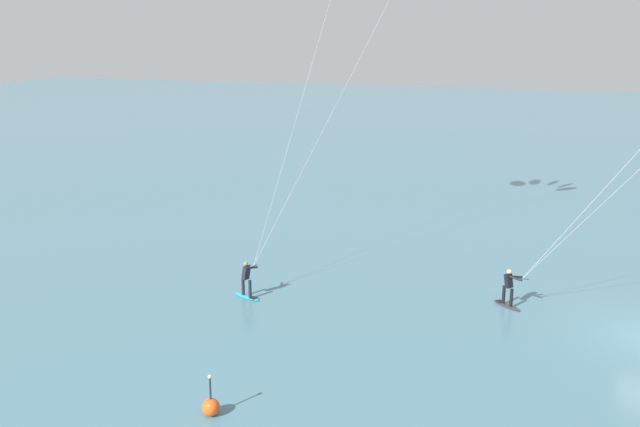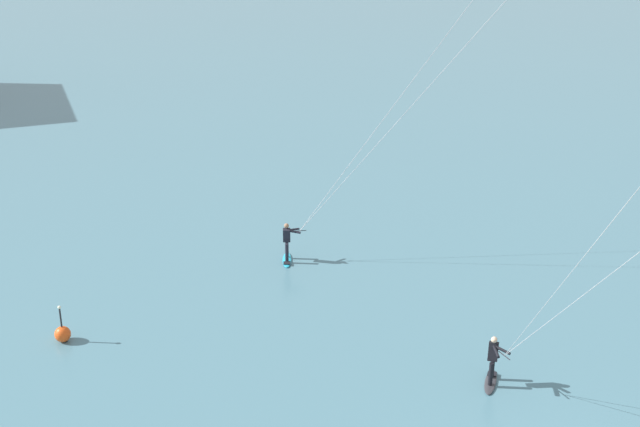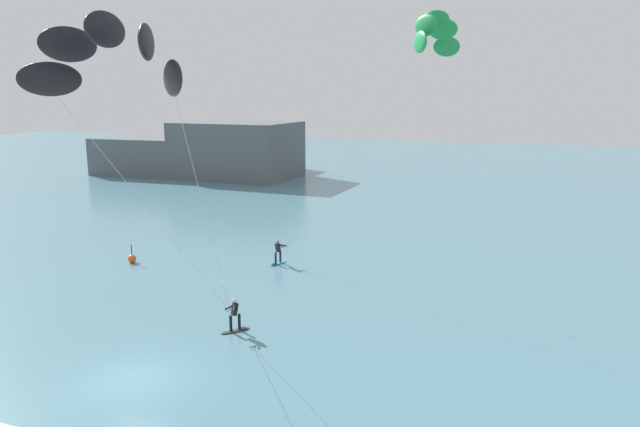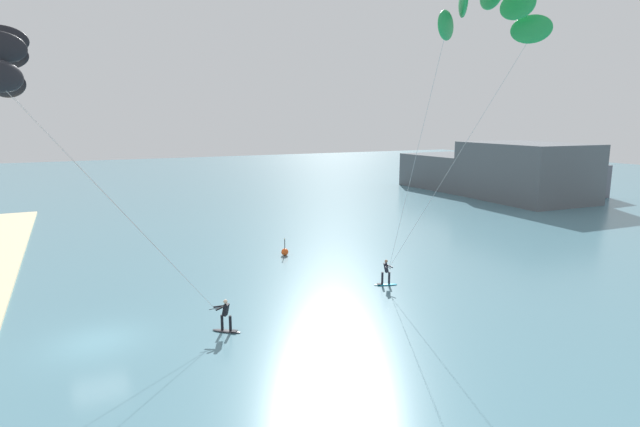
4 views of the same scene
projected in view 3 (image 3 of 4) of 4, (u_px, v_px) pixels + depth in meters
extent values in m
plane|color=slate|center=(132.00, 381.00, 23.56)|extent=(240.00, 240.00, 0.00)
ellipsoid|color=#333338|center=(235.00, 331.00, 28.40)|extent=(1.24, 1.38, 0.08)
cube|color=black|center=(243.00, 328.00, 28.59)|extent=(0.40, 0.40, 0.02)
cylinder|color=black|center=(231.00, 323.00, 28.20)|extent=(0.14, 0.14, 0.78)
cylinder|color=black|center=(239.00, 321.00, 28.42)|extent=(0.14, 0.14, 0.78)
cube|color=black|center=(235.00, 309.00, 28.17)|extent=(0.44, 0.44, 0.63)
sphere|color=beige|center=(234.00, 301.00, 28.08)|extent=(0.20, 0.20, 0.20)
cylinder|color=black|center=(230.00, 310.00, 27.63)|extent=(0.05, 0.55, 0.03)
cylinder|color=black|center=(234.00, 308.00, 27.84)|extent=(0.33, 0.59, 0.15)
cylinder|color=black|center=(230.00, 307.00, 27.91)|extent=(0.29, 0.60, 0.15)
ellipsoid|color=black|center=(50.00, 79.00, 18.89)|extent=(1.57, 1.66, 1.10)
ellipsoid|color=black|center=(68.00, 44.00, 18.43)|extent=(0.98, 1.95, 1.10)
ellipsoid|color=black|center=(105.00, 29.00, 17.93)|extent=(0.39, 1.98, 1.10)
ellipsoid|color=black|center=(146.00, 42.00, 17.60)|extent=(1.11, 1.92, 1.10)
ellipsoid|color=black|center=(173.00, 78.00, 17.58)|extent=(1.66, 1.57, 1.10)
cylinder|color=#B2B2B7|center=(157.00, 220.00, 23.29)|extent=(1.98, 7.85, 10.22)
cylinder|color=#B2B2B7|center=(208.00, 224.00, 22.63)|extent=(2.57, 7.68, 10.22)
ellipsoid|color=#23ADD1|center=(278.00, 263.00, 39.50)|extent=(0.90, 1.53, 0.08)
cube|color=black|center=(274.00, 264.00, 39.19)|extent=(0.37, 0.37, 0.02)
cylinder|color=black|center=(280.00, 257.00, 39.58)|extent=(0.14, 0.14, 0.78)
cylinder|color=black|center=(276.00, 258.00, 39.26)|extent=(0.14, 0.14, 0.78)
cube|color=black|center=(278.00, 247.00, 39.28)|extent=(0.40, 0.41, 0.63)
sphere|color=#9E7051|center=(278.00, 241.00, 39.19)|extent=(0.20, 0.20, 0.20)
cylinder|color=black|center=(284.00, 246.00, 38.95)|extent=(0.54, 0.16, 0.03)
cylinder|color=black|center=(282.00, 245.00, 39.18)|extent=(0.61, 0.18, 0.15)
cylinder|color=black|center=(280.00, 246.00, 39.00)|extent=(0.54, 0.42, 0.15)
ellipsoid|color=#1E9347|center=(420.00, 42.00, 29.54)|extent=(1.11, 1.53, 1.10)
ellipsoid|color=#1E9347|center=(426.00, 25.00, 29.93)|extent=(1.48, 1.19, 1.10)
ellipsoid|color=#1E9347|center=(435.00, 21.00, 30.81)|extent=(1.63, 0.68, 1.10)
ellipsoid|color=#1E9347|center=(443.00, 29.00, 31.83)|extent=(1.63, 0.57, 1.10)
ellipsoid|color=#1E9347|center=(447.00, 46.00, 32.57)|extent=(1.53, 1.11, 1.10)
cylinder|color=#B2B2B7|center=(343.00, 161.00, 34.28)|extent=(9.37, 4.12, 12.29)
cylinder|color=#B2B2B7|center=(358.00, 158.00, 35.79)|extent=(10.21, 0.54, 12.29)
sphere|color=#EA5119|center=(132.00, 259.00, 39.77)|extent=(0.56, 0.56, 0.56)
cylinder|color=#262628|center=(131.00, 250.00, 39.64)|extent=(0.06, 0.06, 0.70)
sphere|color=#F2F2CC|center=(131.00, 244.00, 39.56)|extent=(0.12, 0.12, 0.12)
cube|color=#565B60|center=(237.00, 150.00, 79.06)|extent=(15.84, 11.79, 7.44)
cube|color=#565B60|center=(163.00, 155.00, 83.22)|extent=(17.72, 11.24, 5.08)
cube|color=slate|center=(214.00, 155.00, 86.38)|extent=(21.69, 13.03, 4.39)
cube|color=slate|center=(183.00, 157.00, 86.97)|extent=(17.66, 13.29, 3.91)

